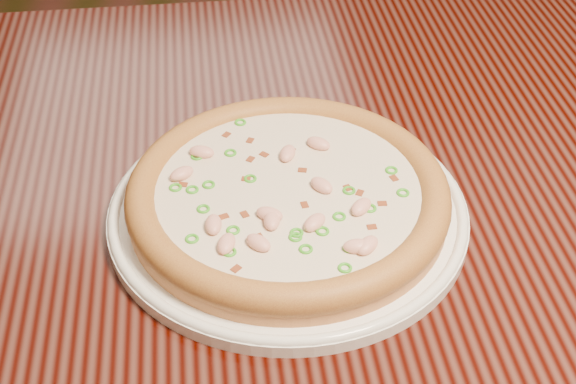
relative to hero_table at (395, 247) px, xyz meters
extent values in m
plane|color=black|center=(-0.32, 0.87, -0.65)|extent=(9.00, 9.00, 0.00)
cube|color=black|center=(0.00, 0.00, 0.08)|extent=(1.20, 0.80, 0.04)
cylinder|color=white|center=(-0.12, -0.05, 0.10)|extent=(0.33, 0.33, 0.01)
torus|color=white|center=(-0.12, -0.05, 0.11)|extent=(0.32, 0.32, 0.01)
cylinder|color=#BD7F46|center=(-0.12, -0.05, 0.12)|extent=(0.29, 0.29, 0.02)
torus|color=#B28235|center=(-0.12, -0.05, 0.13)|extent=(0.29, 0.29, 0.03)
cylinder|color=beige|center=(-0.12, -0.05, 0.13)|extent=(0.24, 0.24, 0.00)
ellipsoid|color=#F2B29E|center=(-0.11, 0.00, 0.14)|extent=(0.02, 0.03, 0.01)
ellipsoid|color=#F2B29E|center=(-0.19, 0.01, 0.14)|extent=(0.03, 0.02, 0.01)
ellipsoid|color=#F2B29E|center=(-0.09, -0.05, 0.14)|extent=(0.03, 0.03, 0.01)
ellipsoid|color=#F2B29E|center=(-0.07, -0.14, 0.14)|extent=(0.03, 0.03, 0.01)
ellipsoid|color=#F2B29E|center=(-0.14, -0.09, 0.14)|extent=(0.03, 0.02, 0.01)
ellipsoid|color=#F2B29E|center=(-0.08, 0.01, 0.14)|extent=(0.03, 0.03, 0.01)
ellipsoid|color=#F2B29E|center=(-0.18, -0.12, 0.14)|extent=(0.02, 0.03, 0.01)
ellipsoid|color=#F2B29E|center=(-0.06, -0.09, 0.14)|extent=(0.03, 0.03, 0.01)
ellipsoid|color=#F2B29E|center=(-0.19, -0.10, 0.14)|extent=(0.02, 0.02, 0.01)
ellipsoid|color=#F2B29E|center=(-0.15, -0.12, 0.14)|extent=(0.03, 0.03, 0.01)
ellipsoid|color=#F2B29E|center=(-0.10, -0.10, 0.14)|extent=(0.03, 0.03, 0.01)
ellipsoid|color=#F2B29E|center=(-0.21, -0.02, 0.14)|extent=(0.03, 0.02, 0.01)
ellipsoid|color=#F2B29E|center=(-0.14, -0.10, 0.14)|extent=(0.02, 0.03, 0.01)
ellipsoid|color=#F2B29E|center=(-0.07, -0.14, 0.14)|extent=(0.02, 0.02, 0.01)
cube|color=maroon|center=(-0.04, -0.08, 0.13)|extent=(0.01, 0.01, 0.00)
cube|color=maroon|center=(-0.15, 0.00, 0.13)|extent=(0.01, 0.01, 0.00)
cube|color=maroon|center=(-0.15, 0.03, 0.13)|extent=(0.01, 0.01, 0.00)
cube|color=maroon|center=(-0.15, -0.11, 0.13)|extent=(0.01, 0.01, 0.00)
cube|color=maroon|center=(-0.14, 0.00, 0.13)|extent=(0.01, 0.01, 0.00)
cube|color=maroon|center=(-0.17, 0.04, 0.13)|extent=(0.01, 0.01, 0.00)
cube|color=maroon|center=(-0.18, -0.08, 0.13)|extent=(0.01, 0.01, 0.00)
cube|color=maroon|center=(-0.11, 0.01, 0.13)|extent=(0.01, 0.01, 0.00)
cube|color=maroon|center=(-0.17, -0.15, 0.13)|extent=(0.01, 0.01, 0.00)
cube|color=maroon|center=(-0.07, -0.06, 0.13)|extent=(0.01, 0.01, 0.00)
cube|color=maroon|center=(-0.10, -0.03, 0.13)|extent=(0.01, 0.01, 0.00)
cube|color=maroon|center=(-0.16, -0.03, 0.13)|extent=(0.01, 0.01, 0.00)
cube|color=maroon|center=(-0.06, -0.07, 0.13)|extent=(0.01, 0.01, 0.00)
cube|color=maroon|center=(-0.02, -0.05, 0.13)|extent=(0.01, 0.01, 0.00)
cube|color=maroon|center=(-0.06, -0.11, 0.13)|extent=(0.01, 0.01, 0.00)
cube|color=maroon|center=(-0.21, -0.03, 0.13)|extent=(0.01, 0.01, 0.00)
cube|color=maroon|center=(-0.16, -0.08, 0.13)|extent=(0.01, 0.01, 0.00)
cube|color=maroon|center=(-0.11, -0.08, 0.13)|extent=(0.01, 0.01, 0.00)
torus|color=green|center=(-0.15, -0.03, 0.13)|extent=(0.02, 0.02, 0.00)
torus|color=green|center=(-0.08, -0.13, 0.13)|extent=(0.01, 0.01, 0.00)
torus|color=green|center=(-0.21, -0.11, 0.13)|extent=(0.02, 0.02, 0.00)
torus|color=green|center=(-0.12, -0.12, 0.13)|extent=(0.02, 0.02, 0.00)
torus|color=green|center=(-0.12, -0.11, 0.13)|extent=(0.02, 0.02, 0.00)
torus|color=green|center=(-0.12, -0.13, 0.13)|extent=(0.02, 0.02, 0.00)
torus|color=green|center=(-0.20, 0.01, 0.13)|extent=(0.01, 0.01, 0.00)
torus|color=green|center=(-0.19, -0.04, 0.13)|extent=(0.02, 0.02, 0.00)
torus|color=green|center=(-0.02, -0.07, 0.13)|extent=(0.01, 0.01, 0.00)
torus|color=green|center=(-0.17, -0.10, 0.13)|extent=(0.02, 0.02, 0.00)
torus|color=green|center=(-0.02, -0.04, 0.13)|extent=(0.02, 0.02, 0.00)
torus|color=green|center=(-0.10, -0.11, 0.13)|extent=(0.01, 0.01, 0.00)
torus|color=green|center=(-0.09, -0.16, 0.13)|extent=(0.02, 0.02, 0.00)
torus|color=green|center=(-0.22, -0.04, 0.13)|extent=(0.02, 0.02, 0.00)
torus|color=green|center=(-0.20, -0.07, 0.13)|extent=(0.01, 0.01, 0.00)
torus|color=green|center=(-0.15, 0.06, 0.13)|extent=(0.02, 0.02, 0.00)
torus|color=green|center=(-0.17, 0.01, 0.13)|extent=(0.01, 0.01, 0.00)
torus|color=green|center=(-0.08, -0.09, 0.13)|extent=(0.01, 0.01, 0.00)
torus|color=green|center=(-0.05, -0.09, 0.13)|extent=(0.02, 0.02, 0.00)
torus|color=green|center=(-0.07, -0.06, 0.13)|extent=(0.02, 0.02, 0.00)
torus|color=green|center=(-0.20, -0.04, 0.13)|extent=(0.01, 0.01, 0.00)
torus|color=green|center=(-0.18, -0.13, 0.13)|extent=(0.02, 0.02, 0.00)
camera|label=1|loc=(-0.19, -0.60, 0.58)|focal=50.00mm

